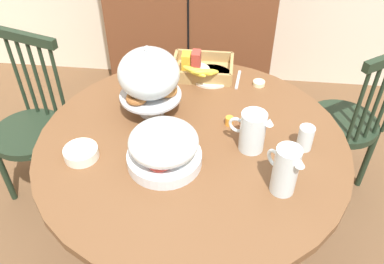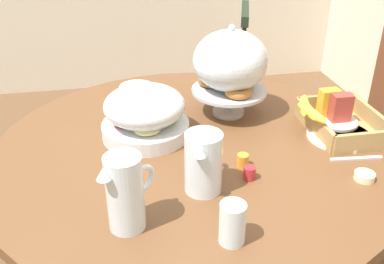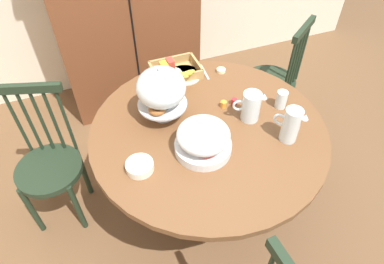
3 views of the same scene
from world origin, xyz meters
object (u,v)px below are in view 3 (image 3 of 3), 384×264
object	(u,v)px
china_plate_large	(184,75)
china_plate_small	(171,74)
windsor_chair_facing_door	(50,166)
dining_table	(207,149)
pastry_stand_with_dome	(161,89)
fruit_platter_covered	(203,139)
orange_juice_pitcher	(251,108)
milk_pitcher	(290,126)
cereal_basket	(175,71)
windsor_chair_by_cabinet	(273,82)
cereal_bowl	(140,166)
butter_dish	(221,70)
drinking_glass	(281,99)

from	to	relation	value
china_plate_large	china_plate_small	size ratio (longest dim) A/B	1.47
windsor_chair_facing_door	china_plate_small	bearing A→B (deg)	14.72
dining_table	pastry_stand_with_dome	world-z (taller)	pastry_stand_with_dome
windsor_chair_facing_door	fruit_platter_covered	bearing A→B (deg)	-28.73
orange_juice_pitcher	china_plate_small	xyz separation A→B (m)	(-0.29, 0.55, -0.06)
milk_pitcher	cereal_basket	size ratio (longest dim) A/B	0.65
windsor_chair_by_cabinet	pastry_stand_with_dome	bearing A→B (deg)	-160.11
windsor_chair_by_cabinet	fruit_platter_covered	xyz separation A→B (m)	(-0.90, -0.69, 0.37)
cereal_basket	china_plate_large	bearing A→B (deg)	-13.49
dining_table	windsor_chair_by_cabinet	distance (m)	0.97
cereal_basket	cereal_bowl	world-z (taller)	cereal_basket
butter_dish	drinking_glass	bearing A→B (deg)	-68.35
china_plate_small	butter_dish	distance (m)	0.34
pastry_stand_with_dome	cereal_basket	bearing A→B (deg)	60.75
orange_juice_pitcher	cereal_bowl	world-z (taller)	orange_juice_pitcher
cereal_bowl	dining_table	bearing A→B (deg)	18.79
orange_juice_pitcher	cereal_basket	size ratio (longest dim) A/B	0.58
pastry_stand_with_dome	dining_table	bearing A→B (deg)	-40.82
cereal_basket	orange_juice_pitcher	bearing A→B (deg)	-63.61
orange_juice_pitcher	butter_dish	bearing A→B (deg)	85.07
dining_table	orange_juice_pitcher	size ratio (longest dim) A/B	7.31
cereal_basket	dining_table	bearing A→B (deg)	-88.06
windsor_chair_facing_door	pastry_stand_with_dome	bearing A→B (deg)	-10.14
cereal_basket	drinking_glass	size ratio (longest dim) A/B	2.87
china_plate_large	china_plate_small	xyz separation A→B (m)	(-0.08, 0.03, 0.01)
china_plate_large	drinking_glass	bearing A→B (deg)	-49.53
dining_table	pastry_stand_with_dome	size ratio (longest dim) A/B	3.89
fruit_platter_covered	butter_dish	size ratio (longest dim) A/B	5.00
windsor_chair_by_cabinet	cereal_bowl	size ratio (longest dim) A/B	6.96
windsor_chair_by_cabinet	fruit_platter_covered	distance (m)	1.19
milk_pitcher	butter_dish	world-z (taller)	milk_pitcher
fruit_platter_covered	cereal_bowl	xyz separation A→B (m)	(-0.34, -0.00, -0.06)
windsor_chair_by_cabinet	pastry_stand_with_dome	world-z (taller)	pastry_stand_with_dome
dining_table	milk_pitcher	xyz separation A→B (m)	(0.37, -0.23, 0.28)
china_plate_large	windsor_chair_facing_door	bearing A→B (deg)	-168.30
orange_juice_pitcher	pastry_stand_with_dome	bearing A→B (deg)	156.86
pastry_stand_with_dome	cereal_bowl	world-z (taller)	pastry_stand_with_dome
cereal_bowl	cereal_basket	bearing A→B (deg)	57.95
windsor_chair_facing_door	cereal_bowl	size ratio (longest dim) A/B	6.96
windsor_chair_by_cabinet	cereal_basket	bearing A→B (deg)	-178.33
drinking_glass	cereal_bowl	bearing A→B (deg)	-170.15
dining_table	cereal_basket	bearing A→B (deg)	91.94
drinking_glass	butter_dish	distance (m)	0.49
windsor_chair_facing_door	china_plate_large	bearing A→B (deg)	11.70
dining_table	butter_dish	xyz separation A→B (m)	(0.29, 0.46, 0.20)
windsor_chair_by_cabinet	windsor_chair_facing_door	world-z (taller)	same
windsor_chair_by_cabinet	orange_juice_pitcher	bearing A→B (deg)	-134.56
milk_pitcher	china_plate_small	xyz separation A→B (m)	(-0.41, 0.77, -0.08)
milk_pitcher	cereal_basket	bearing A→B (deg)	116.88
china_plate_small	china_plate_large	bearing A→B (deg)	-20.51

